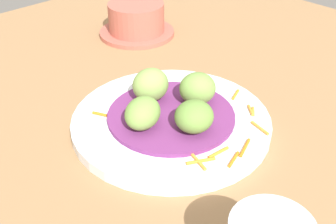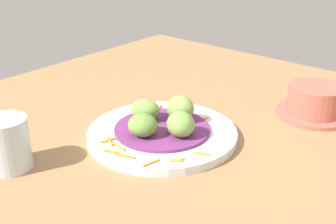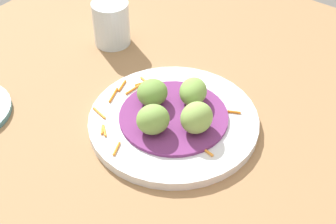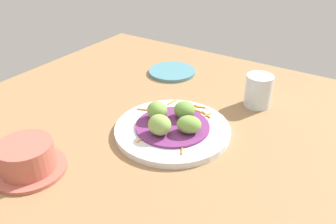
{
  "view_description": "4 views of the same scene",
  "coord_description": "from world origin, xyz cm",
  "px_view_note": "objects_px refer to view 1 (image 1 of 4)",
  "views": [
    {
      "loc": [
        -36.53,
        37.36,
        36.42
      ],
      "look_at": [
        -3.02,
        5.31,
        5.24
      ],
      "focal_mm": 45.19,
      "sensor_mm": 36.0,
      "label": 1
    },
    {
      "loc": [
        -57.18,
        -43.73,
        39.65
      ],
      "look_at": [
        -0.48,
        4.3,
        6.48
      ],
      "focal_mm": 47.64,
      "sensor_mm": 36.0,
      "label": 2
    },
    {
      "loc": [
        32.11,
        -43.08,
        57.35
      ],
      "look_at": [
        -2.99,
        3.45,
        4.89
      ],
      "focal_mm": 53.18,
      "sensor_mm": 36.0,
      "label": 3
    },
    {
      "loc": [
        56.08,
        40.7,
        48.02
      ],
      "look_at": [
        -3.46,
        2.11,
        6.49
      ],
      "focal_mm": 37.3,
      "sensor_mm": 36.0,
      "label": 4
    }
  ],
  "objects_px": {
    "main_plate": "(171,121)",
    "guac_scoop_back": "(143,113)",
    "terracotta_bowl": "(136,20)",
    "guac_scoop_left": "(194,116)",
    "guac_scoop_right": "(151,85)",
    "guac_scoop_center": "(197,88)"
  },
  "relations": [
    {
      "from": "main_plate",
      "to": "guac_scoop_back",
      "type": "distance_m",
      "value": 0.06
    },
    {
      "from": "terracotta_bowl",
      "to": "guac_scoop_back",
      "type": "bearing_deg",
      "value": 141.22
    },
    {
      "from": "main_plate",
      "to": "terracotta_bowl",
      "type": "height_order",
      "value": "terracotta_bowl"
    },
    {
      "from": "guac_scoop_left",
      "to": "guac_scoop_right",
      "type": "bearing_deg",
      "value": -5.65
    },
    {
      "from": "guac_scoop_left",
      "to": "guac_scoop_back",
      "type": "relative_size",
      "value": 0.93
    },
    {
      "from": "guac_scoop_back",
      "to": "guac_scoop_center",
      "type": "bearing_deg",
      "value": -95.65
    },
    {
      "from": "guac_scoop_center",
      "to": "guac_scoop_back",
      "type": "relative_size",
      "value": 0.93
    },
    {
      "from": "guac_scoop_left",
      "to": "guac_scoop_right",
      "type": "xyz_separation_m",
      "value": [
        0.09,
        -0.01,
        0.0
      ]
    },
    {
      "from": "main_plate",
      "to": "guac_scoop_center",
      "type": "bearing_deg",
      "value": -95.65
    },
    {
      "from": "main_plate",
      "to": "guac_scoop_right",
      "type": "bearing_deg",
      "value": -5.65
    },
    {
      "from": "guac_scoop_right",
      "to": "terracotta_bowl",
      "type": "bearing_deg",
      "value": -36.01
    },
    {
      "from": "guac_scoop_center",
      "to": "guac_scoop_back",
      "type": "distance_m",
      "value": 0.09
    },
    {
      "from": "guac_scoop_left",
      "to": "guac_scoop_center",
      "type": "distance_m",
      "value": 0.07
    },
    {
      "from": "guac_scoop_back",
      "to": "terracotta_bowl",
      "type": "relative_size",
      "value": 0.37
    },
    {
      "from": "terracotta_bowl",
      "to": "guac_scoop_right",
      "type": "bearing_deg",
      "value": 143.99
    },
    {
      "from": "terracotta_bowl",
      "to": "main_plate",
      "type": "bearing_deg",
      "value": 148.19
    },
    {
      "from": "guac_scoop_left",
      "to": "guac_scoop_center",
      "type": "height_order",
      "value": "guac_scoop_center"
    },
    {
      "from": "guac_scoop_left",
      "to": "guac_scoop_right",
      "type": "height_order",
      "value": "guac_scoop_right"
    },
    {
      "from": "guac_scoop_right",
      "to": "guac_scoop_back",
      "type": "distance_m",
      "value": 0.07
    },
    {
      "from": "guac_scoop_center",
      "to": "guac_scoop_right",
      "type": "xyz_separation_m",
      "value": [
        0.05,
        0.04,
        0.0
      ]
    },
    {
      "from": "guac_scoop_center",
      "to": "main_plate",
      "type": "bearing_deg",
      "value": 84.35
    },
    {
      "from": "guac_scoop_center",
      "to": "terracotta_bowl",
      "type": "height_order",
      "value": "guac_scoop_center"
    }
  ]
}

